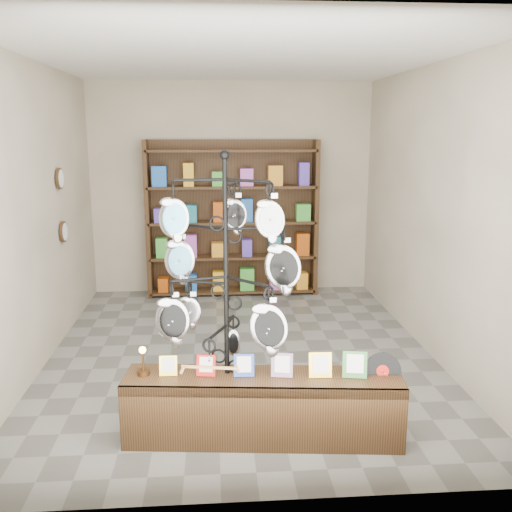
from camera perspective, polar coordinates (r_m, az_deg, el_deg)
The scene contains 6 objects.
ground at distance 6.18m, azimuth -1.53°, elevation -9.65°, with size 5.00×5.00×0.00m, color slate.
room_envelope at distance 5.74m, azimuth -1.64°, elevation 7.71°, with size 5.00×5.00×5.00m.
display_tree at distance 4.20m, azimuth -3.02°, elevation -2.16°, with size 1.15×1.12×2.19m.
front_shelf at distance 4.50m, azimuth 0.70°, elevation -14.87°, with size 2.13×0.64×0.74m.
back_shelving at distance 8.12m, azimuth -2.37°, elevation 3.27°, with size 2.42×0.36×2.20m.
wall_clocks at distance 6.79m, azimuth -18.87°, elevation 4.81°, with size 0.03×0.24×0.84m.
Camera 1 is at (-0.27, -5.72, 2.33)m, focal length 40.00 mm.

